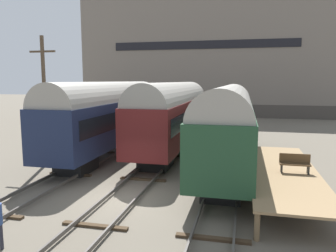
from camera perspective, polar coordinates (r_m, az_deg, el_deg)
name	(u,v)px	position (r m, az deg, el deg)	size (l,w,h in m)	color
ground_plane	(123,199)	(15.70, -7.76, -12.52)	(200.00, 200.00, 0.00)	#60594C
track_left	(39,189)	(17.64, -21.51, -10.20)	(2.60, 60.00, 0.26)	#4C4742
track_middle	(123,196)	(15.65, -7.77, -12.03)	(2.60, 60.00, 0.26)	#4C4742
track_right	(219,204)	(14.74, 8.94, -13.33)	(2.60, 60.00, 0.26)	#4C4742
train_car_navy	(111,113)	(24.94, -9.93, 2.29)	(2.97, 16.58, 5.38)	black
train_car_maroon	(174,112)	(25.54, 1.03, 2.48)	(2.96, 16.67, 5.33)	black
train_car_green	(229,121)	(20.98, 10.54, 0.92)	(2.92, 17.42, 5.17)	black
station_platform	(283,171)	(17.27, 19.44, -7.46)	(3.16, 11.39, 1.10)	#8C704C
bench	(295,163)	(16.74, 21.21, -6.00)	(1.40, 0.40, 0.91)	brown
utility_pole	(45,98)	(22.85, -20.67, 4.53)	(1.80, 0.24, 8.30)	#473828
warehouse_building	(207,54)	(55.63, 6.78, 12.29)	(39.33, 11.07, 19.52)	#46403A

